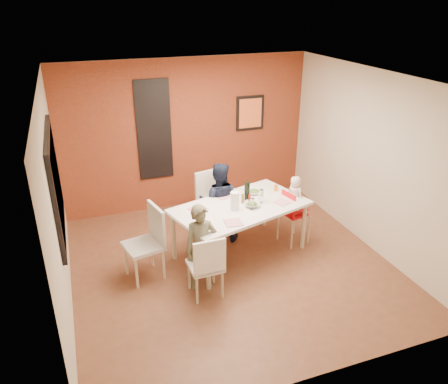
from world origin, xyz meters
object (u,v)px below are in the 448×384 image
object	(u,v)px
paper_towel_roll	(235,201)
dining_table	(240,210)
toddler	(295,195)
child_near	(201,248)
high_chair	(293,212)
chair_left	(149,239)
chair_far	(213,199)
child_far	(219,202)
chair_near	(207,264)
wine_bottle	(247,192)

from	to	relation	value
paper_towel_roll	dining_table	bearing A→B (deg)	35.90
toddler	paper_towel_roll	distance (m)	1.06
child_near	toddler	distance (m)	1.85
high_chair	toddler	world-z (taller)	toddler
chair_left	paper_towel_roll	xyz separation A→B (m)	(1.26, 0.01, 0.37)
dining_table	chair_left	xyz separation A→B (m)	(-1.39, -0.10, -0.16)
chair_far	paper_towel_roll	size ratio (longest dim) A/B	3.83
child_far	paper_towel_roll	size ratio (longest dim) A/B	4.74
child_near	dining_table	bearing A→B (deg)	38.81
dining_table	toddler	xyz separation A→B (m)	(0.92, 0.04, 0.09)
child_near	child_far	world-z (taller)	child_far
dining_table	high_chair	bearing A→B (deg)	2.23
chair_far	high_chair	bearing A→B (deg)	-48.07
chair_left	child_far	distance (m)	1.40
chair_left	paper_towel_roll	distance (m)	1.31
child_far	child_near	bearing A→B (deg)	82.71
chair_far	child_near	bearing A→B (deg)	-126.36
child_near	paper_towel_roll	distance (m)	0.91
chair_left	toddler	bearing A→B (deg)	80.76
chair_far	high_chair	distance (m)	1.32
chair_near	toddler	distance (m)	1.96
chair_left	wine_bottle	bearing A→B (deg)	84.56
child_far	high_chair	bearing A→B (deg)	175.75
high_chair	child_far	xyz separation A→B (m)	(-1.05, 0.51, 0.12)
dining_table	paper_towel_roll	xyz separation A→B (m)	(-0.13, -0.09, 0.21)
chair_far	toddler	world-z (taller)	toddler
chair_near	chair_far	size ratio (longest dim) A/B	0.86
chair_left	wine_bottle	world-z (taller)	wine_bottle
dining_table	wine_bottle	world-z (taller)	wine_bottle
chair_near	chair_far	distance (m)	1.76
child_far	chair_far	bearing A→B (deg)	-63.49
chair_far	wine_bottle	xyz separation A→B (m)	(0.31, -0.70, 0.38)
dining_table	chair_far	world-z (taller)	chair_far
chair_left	high_chair	world-z (taller)	chair_left
chair_left	child_near	distance (m)	0.78
chair_left	dining_table	bearing A→B (deg)	81.26
high_chair	child_far	distance (m)	1.17
chair_near	paper_towel_roll	distance (m)	1.10
dining_table	toddler	world-z (taller)	toddler
chair_far	child_far	world-z (taller)	child_far
high_chair	toddler	xyz separation A→B (m)	(0.02, 0.01, 0.29)
chair_near	wine_bottle	distance (m)	1.41
chair_near	chair_far	bearing A→B (deg)	-111.64
child_near	wine_bottle	distance (m)	1.23
toddler	dining_table	bearing A→B (deg)	72.25
child_near	chair_near	bearing A→B (deg)	-88.23
paper_towel_roll	child_near	bearing A→B (deg)	-142.39
child_far	dining_table	bearing A→B (deg)	126.94
paper_towel_roll	high_chair	bearing A→B (deg)	7.01
child_near	child_far	distance (m)	1.32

